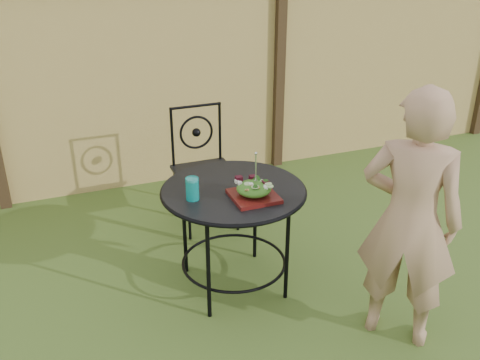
% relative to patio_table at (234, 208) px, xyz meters
% --- Properties ---
extents(ground, '(60.00, 60.00, 0.00)m').
position_rel_patio_table_xyz_m(ground, '(-0.16, -0.37, -0.59)').
color(ground, '#2A4717').
rests_on(ground, ground).
extents(fence, '(8.00, 0.12, 1.90)m').
position_rel_patio_table_xyz_m(fence, '(-0.16, 1.83, 0.36)').
color(fence, '#D6BD69').
rests_on(fence, ground).
extents(patio_table, '(0.92, 0.92, 0.72)m').
position_rel_patio_table_xyz_m(patio_table, '(0.00, 0.00, 0.00)').
color(patio_table, black).
rests_on(patio_table, ground).
extents(patio_chair, '(0.46, 0.46, 0.95)m').
position_rel_patio_table_xyz_m(patio_chair, '(0.09, 0.93, -0.08)').
color(patio_chair, black).
rests_on(patio_chair, ground).
extents(diner, '(0.65, 0.65, 1.52)m').
position_rel_patio_table_xyz_m(diner, '(0.73, -0.79, 0.17)').
color(diner, '#A77E5F').
rests_on(diner, ground).
extents(salad_plate, '(0.27, 0.27, 0.02)m').
position_rel_patio_table_xyz_m(salad_plate, '(0.07, -0.17, 0.15)').
color(salad_plate, '#3D080E').
rests_on(salad_plate, patio_table).
extents(salad, '(0.21, 0.21, 0.08)m').
position_rel_patio_table_xyz_m(salad, '(0.07, -0.17, 0.20)').
color(salad, '#235614').
rests_on(salad, salad_plate).
extents(fork, '(0.01, 0.01, 0.18)m').
position_rel_patio_table_xyz_m(fork, '(0.08, -0.17, 0.33)').
color(fork, silver).
rests_on(fork, salad).
extents(drinking_glass, '(0.08, 0.08, 0.14)m').
position_rel_patio_table_xyz_m(drinking_glass, '(-0.28, -0.05, 0.21)').
color(drinking_glass, '#0C8C87').
rests_on(drinking_glass, patio_table).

